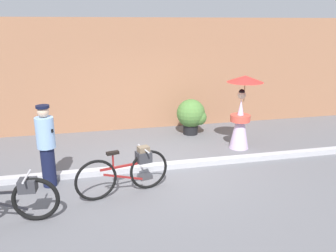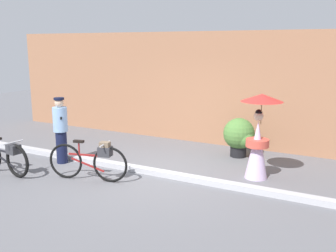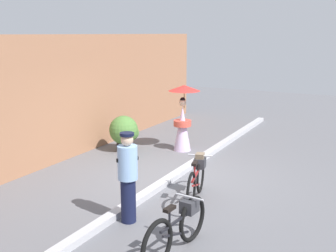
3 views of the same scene
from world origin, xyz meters
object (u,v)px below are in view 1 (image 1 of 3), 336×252
Objects in this scene: bicycle_near_officer at (128,170)px; bicycle_far_side at (6,199)px; person_with_parasol at (241,111)px; potted_plant_by_door at (192,115)px; person_officer at (46,144)px.

bicycle_near_officer reaches higher than bicycle_far_side.
bicycle_near_officer is 0.95× the size of person_with_parasol.
potted_plant_by_door is at bearing 121.34° from person_with_parasol.
person_with_parasol reaches higher than bicycle_far_side.
potted_plant_by_door is (4.12, 3.73, 0.14)m from bicycle_far_side.
bicycle_far_side is (-1.94, -0.57, -0.05)m from bicycle_near_officer.
potted_plant_by_door reaches higher than bicycle_near_officer.
potted_plant_by_door is at bearing 34.91° from person_officer.
person_officer reaches higher than potted_plant_by_door.
bicycle_far_side is at bearing -163.69° from bicycle_near_officer.
person_with_parasol reaches higher than person_officer.
person_with_parasol is at bearing 30.68° from bicycle_near_officer.
bicycle_far_side is 1.07× the size of person_officer.
potted_plant_by_door is at bearing 42.13° from bicycle_far_side.
person_officer is at bearing 155.70° from bicycle_near_officer.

